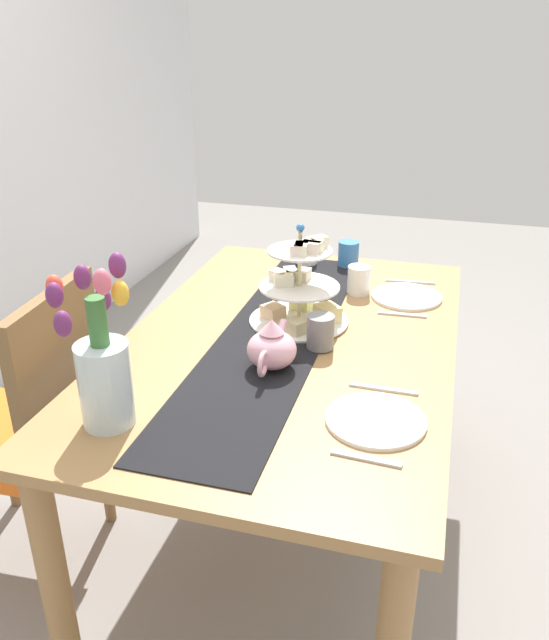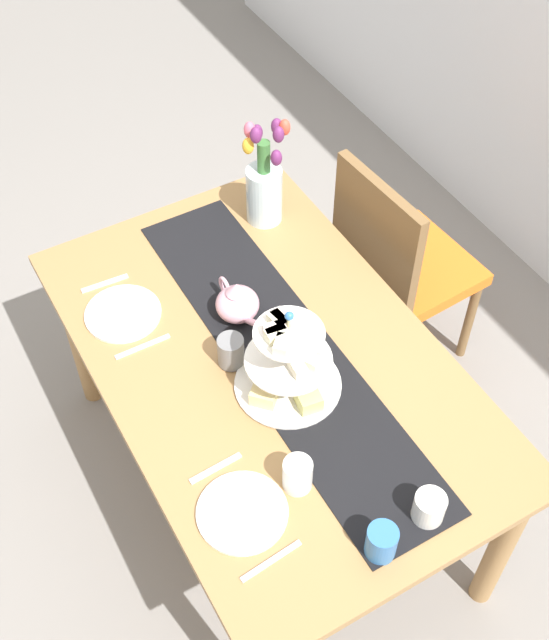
# 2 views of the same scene
# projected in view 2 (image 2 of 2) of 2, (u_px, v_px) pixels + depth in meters

# --- Properties ---
(ground_plane) EXTENTS (8.00, 8.00, 0.00)m
(ground_plane) POSITION_uv_depth(u_px,v_px,m) (270.00, 484.00, 2.89)
(ground_plane) COLOR gray
(dining_table) EXTENTS (1.49, 0.93, 0.72)m
(dining_table) POSITION_uv_depth(u_px,v_px,m) (269.00, 380.00, 2.42)
(dining_table) COLOR #A37747
(dining_table) RESTS_ON ground_plane
(chair_left) EXTENTS (0.45, 0.45, 0.91)m
(chair_left) POSITION_uv_depth(u_px,v_px,m) (397.00, 263.00, 2.90)
(chair_left) COLOR brown
(chair_left) RESTS_ON ground_plane
(table_runner) EXTENTS (1.35, 0.30, 0.00)m
(table_runner) POSITION_uv_depth(u_px,v_px,m) (283.00, 352.00, 2.36)
(table_runner) COLOR black
(table_runner) RESTS_ON dining_table
(tiered_cake_stand) EXTENTS (0.30, 0.30, 0.30)m
(tiered_cake_stand) POSITION_uv_depth(u_px,v_px,m) (289.00, 365.00, 2.20)
(tiered_cake_stand) COLOR beige
(tiered_cake_stand) RESTS_ON table_runner
(teapot) EXTENTS (0.24, 0.13, 0.14)m
(teapot) POSITION_uv_depth(u_px,v_px,m) (237.00, 303.00, 2.41)
(teapot) COLOR #E5A8BC
(teapot) RESTS_ON table_runner
(tulip_vase) EXTENTS (0.17, 0.18, 0.40)m
(tulip_vase) POSITION_uv_depth(u_px,v_px,m) (264.00, 184.00, 2.63)
(tulip_vase) COLOR silver
(tulip_vase) RESTS_ON dining_table
(cream_jug) EXTENTS (0.08, 0.08, 0.08)m
(cream_jug) POSITION_uv_depth(u_px,v_px,m) (429.00, 508.00, 1.99)
(cream_jug) COLOR white
(cream_jug) RESTS_ON dining_table
(dinner_plate_left) EXTENTS (0.23, 0.23, 0.01)m
(dinner_plate_left) POSITION_uv_depth(u_px,v_px,m) (123.00, 314.00, 2.45)
(dinner_plate_left) COLOR white
(dinner_plate_left) RESTS_ON dining_table
(fork_left) EXTENTS (0.02, 0.15, 0.01)m
(fork_left) POSITION_uv_depth(u_px,v_px,m) (105.00, 283.00, 2.53)
(fork_left) COLOR silver
(fork_left) RESTS_ON dining_table
(knife_left) EXTENTS (0.02, 0.17, 0.01)m
(knife_left) POSITION_uv_depth(u_px,v_px,m) (143.00, 347.00, 2.37)
(knife_left) COLOR silver
(knife_left) RESTS_ON dining_table
(dinner_plate_right) EXTENTS (0.23, 0.23, 0.01)m
(dinner_plate_right) POSITION_uv_depth(u_px,v_px,m) (242.00, 512.00, 2.02)
(dinner_plate_right) COLOR white
(dinner_plate_right) RESTS_ON dining_table
(fork_right) EXTENTS (0.02, 0.15, 0.01)m
(fork_right) POSITION_uv_depth(u_px,v_px,m) (216.00, 468.00, 2.11)
(fork_right) COLOR silver
(fork_right) RESTS_ON dining_table
(knife_right) EXTENTS (0.03, 0.17, 0.01)m
(knife_right) POSITION_uv_depth(u_px,v_px,m) (271.00, 561.00, 1.94)
(knife_right) COLOR silver
(knife_right) RESTS_ON dining_table
(mug_grey) EXTENTS (0.08, 0.08, 0.09)m
(mug_grey) POSITION_uv_depth(u_px,v_px,m) (231.00, 351.00, 2.30)
(mug_grey) COLOR slate
(mug_grey) RESTS_ON table_runner
(mug_white_text) EXTENTS (0.08, 0.08, 0.09)m
(mug_white_text) POSITION_uv_depth(u_px,v_px,m) (298.00, 475.00, 2.04)
(mug_white_text) COLOR white
(mug_white_text) RESTS_ON dining_table
(mug_orange) EXTENTS (0.08, 0.08, 0.09)m
(mug_orange) POSITION_uv_depth(u_px,v_px,m) (381.00, 542.00, 1.93)
(mug_orange) COLOR #3370B7
(mug_orange) RESTS_ON dining_table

